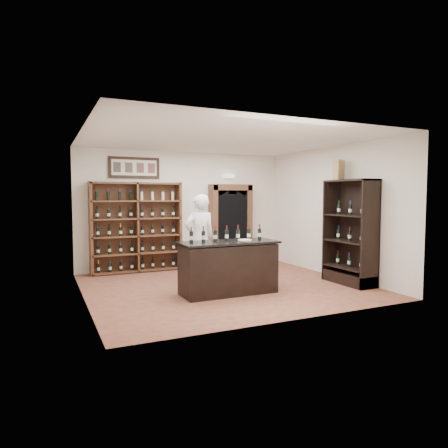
{
  "coord_description": "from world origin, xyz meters",
  "views": [
    {
      "loc": [
        -3.42,
        -7.39,
        1.86
      ],
      "look_at": [
        0.12,
        0.3,
        1.26
      ],
      "focal_mm": 32.0,
      "sensor_mm": 36.0,
      "label": 1
    }
  ],
  "objects": [
    {
      "name": "floor",
      "position": [
        0.0,
        0.0,
        0.0
      ],
      "size": [
        5.5,
        5.5,
        0.0
      ],
      "primitive_type": "plane",
      "color": "#99583D",
      "rests_on": "ground"
    },
    {
      "name": "ceiling",
      "position": [
        0.0,
        0.0,
        3.0
      ],
      "size": [
        5.5,
        5.5,
        0.0
      ],
      "primitive_type": "plane",
      "rotation": [
        3.14,
        0.0,
        0.0
      ],
      "color": "white",
      "rests_on": "wall_back"
    },
    {
      "name": "wall_back",
      "position": [
        0.0,
        2.5,
        1.5
      ],
      "size": [
        5.5,
        0.04,
        3.0
      ],
      "primitive_type": "cube",
      "color": "silver",
      "rests_on": "ground"
    },
    {
      "name": "wall_left",
      "position": [
        -2.75,
        0.0,
        1.5
      ],
      "size": [
        0.04,
        5.0,
        3.0
      ],
      "primitive_type": "cube",
      "color": "silver",
      "rests_on": "ground"
    },
    {
      "name": "wall_right",
      "position": [
        2.75,
        0.0,
        1.5
      ],
      "size": [
        0.04,
        5.0,
        3.0
      ],
      "primitive_type": "cube",
      "color": "silver",
      "rests_on": "ground"
    },
    {
      "name": "wine_shelf",
      "position": [
        -1.3,
        2.33,
        1.1
      ],
      "size": [
        2.2,
        0.38,
        2.2
      ],
      "color": "#59311E",
      "rests_on": "ground"
    },
    {
      "name": "framed_picture",
      "position": [
        -1.3,
        2.47,
        2.55
      ],
      "size": [
        1.25,
        0.04,
        0.52
      ],
      "primitive_type": "cube",
      "color": "black",
      "rests_on": "wall_back"
    },
    {
      "name": "arched_doorway",
      "position": [
        1.25,
        2.33,
        1.14
      ],
      "size": [
        1.17,
        0.35,
        2.17
      ],
      "color": "black",
      "rests_on": "ground"
    },
    {
      "name": "emergency_light",
      "position": [
        1.25,
        2.42,
        2.4
      ],
      "size": [
        0.3,
        0.1,
        0.1
      ],
      "primitive_type": "cube",
      "color": "white",
      "rests_on": "wall_back"
    },
    {
      "name": "tasting_counter",
      "position": [
        -0.2,
        -0.6,
        0.49
      ],
      "size": [
        1.88,
        0.78,
        1.0
      ],
      "color": "black",
      "rests_on": "ground"
    },
    {
      "name": "counter_bottle_0",
      "position": [
        -0.92,
        -0.53,
        1.11
      ],
      "size": [
        0.07,
        0.07,
        0.3
      ],
      "color": "black",
      "rests_on": "tasting_counter"
    },
    {
      "name": "counter_bottle_1",
      "position": [
        -0.68,
        -0.53,
        1.11
      ],
      "size": [
        0.07,
        0.07,
        0.3
      ],
      "color": "black",
      "rests_on": "tasting_counter"
    },
    {
      "name": "counter_bottle_2",
      "position": [
        -0.44,
        -0.53,
        1.11
      ],
      "size": [
        0.07,
        0.07,
        0.3
      ],
      "color": "black",
      "rests_on": "tasting_counter"
    },
    {
      "name": "counter_bottle_3",
      "position": [
        -0.2,
        -0.53,
        1.11
      ],
      "size": [
        0.07,
        0.07,
        0.3
      ],
      "color": "black",
      "rests_on": "tasting_counter"
    },
    {
      "name": "counter_bottle_4",
      "position": [
        0.04,
        -0.53,
        1.11
      ],
      "size": [
        0.07,
        0.07,
        0.3
      ],
      "color": "black",
      "rests_on": "tasting_counter"
    },
    {
      "name": "counter_bottle_5",
      "position": [
        0.28,
        -0.53,
        1.11
      ],
      "size": [
        0.07,
        0.07,
        0.3
      ],
      "color": "black",
      "rests_on": "tasting_counter"
    },
    {
      "name": "counter_bottle_6",
      "position": [
        0.52,
        -0.53,
        1.11
      ],
      "size": [
        0.07,
        0.07,
        0.3
      ],
      "color": "black",
      "rests_on": "tasting_counter"
    },
    {
      "name": "side_cabinet",
      "position": [
        2.52,
        -0.9,
        0.75
      ],
      "size": [
        0.48,
        1.2,
        2.2
      ],
      "color": "black",
      "rests_on": "ground"
    },
    {
      "name": "shopkeeper",
      "position": [
        -0.35,
        0.5,
        0.95
      ],
      "size": [
        0.71,
        0.49,
        1.89
      ],
      "primitive_type": "imported",
      "rotation": [
        0.0,
        0.0,
        3.19
      ],
      "color": "white",
      "rests_on": "ground"
    },
    {
      "name": "plate",
      "position": [
        0.13,
        -0.64,
        1.01
      ],
      "size": [
        0.27,
        0.27,
        0.02
      ],
      "primitive_type": "cylinder",
      "color": "beige",
      "rests_on": "tasting_counter"
    },
    {
      "name": "wine_crate",
      "position": [
        2.5,
        -0.51,
        2.42
      ],
      "size": [
        0.34,
        0.25,
        0.45
      ],
      "primitive_type": "cube",
      "rotation": [
        0.0,
        0.0,
        0.42
      ],
      "color": "tan",
      "rests_on": "side_cabinet"
    }
  ]
}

